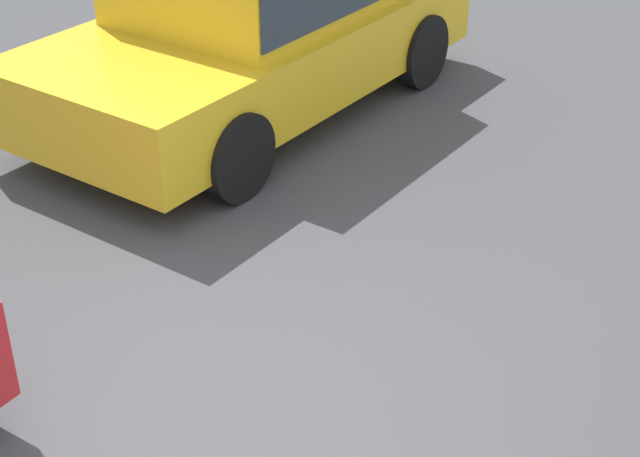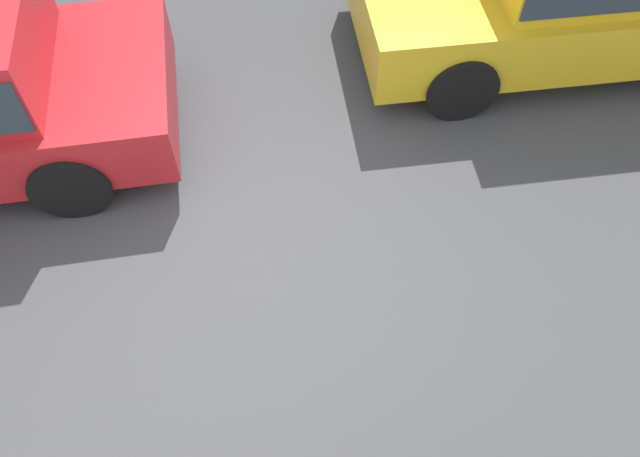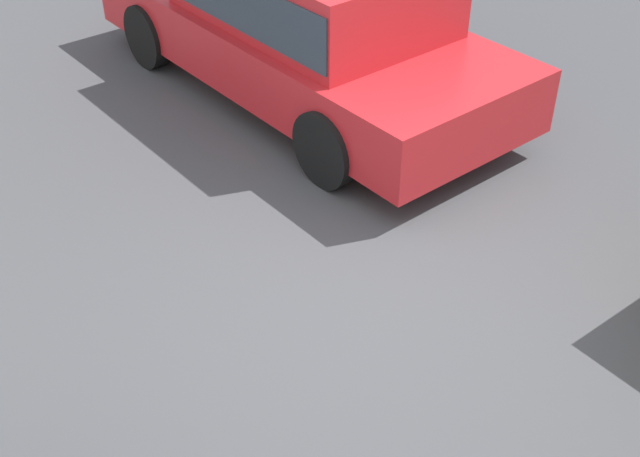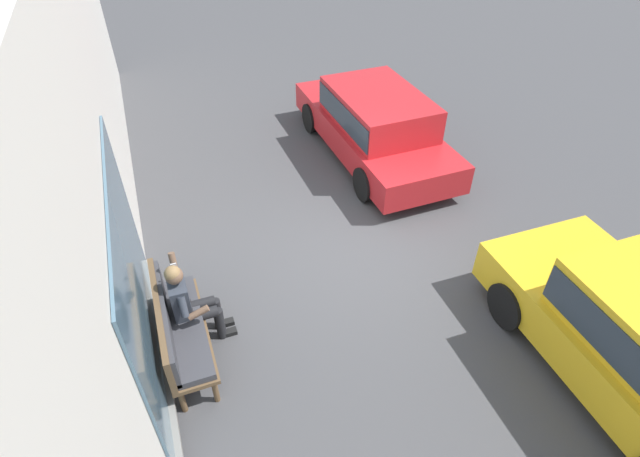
# 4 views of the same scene
# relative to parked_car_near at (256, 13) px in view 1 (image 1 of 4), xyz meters

# --- Properties ---
(ground_plane) EXTENTS (60.00, 60.00, 0.00)m
(ground_plane) POSITION_rel_parked_car_near_xyz_m (3.44, 2.26, -0.83)
(ground_plane) COLOR #424244
(parked_car_near) EXTENTS (4.15, 1.99, 1.53)m
(parked_car_near) POSITION_rel_parked_car_near_xyz_m (0.00, 0.00, 0.00)
(parked_car_near) COLOR gold
(parked_car_near) RESTS_ON ground_plane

